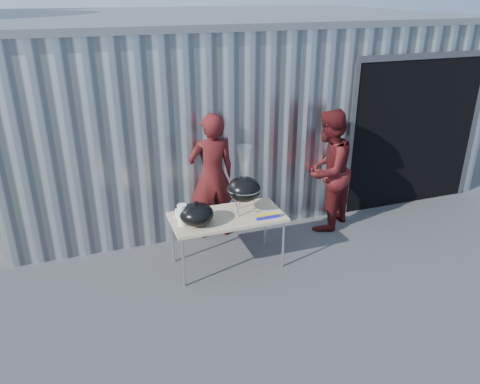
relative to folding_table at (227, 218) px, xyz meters
name	(u,v)px	position (x,y,z in m)	size (l,w,h in m)	color
ground	(271,291)	(0.32, -0.80, -0.71)	(80.00, 80.00, 0.00)	#353538
building	(227,94)	(1.23, 3.79, 0.83)	(8.20, 6.20, 3.10)	silver
folding_table	(227,218)	(0.00, 0.00, 0.00)	(1.50, 0.75, 0.75)	tan
kettle_grill	(244,184)	(0.25, 0.02, 0.46)	(0.45, 0.45, 0.94)	black
grill_lid	(197,214)	(-0.44, -0.10, 0.18)	(0.44, 0.44, 0.32)	black
paper_towels	(182,215)	(-0.61, -0.05, 0.18)	(0.12, 0.12, 0.28)	white
white_tub	(184,213)	(-0.55, 0.17, 0.09)	(0.20, 0.15, 0.10)	white
foil_box	(268,216)	(0.48, -0.25, 0.07)	(0.32, 0.05, 0.06)	#1D1CBC
person_cook	(212,177)	(0.06, 0.90, 0.25)	(0.70, 0.46, 1.93)	#471112
person_bystander	(328,171)	(1.81, 0.57, 0.24)	(0.93, 0.72, 1.91)	#471112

